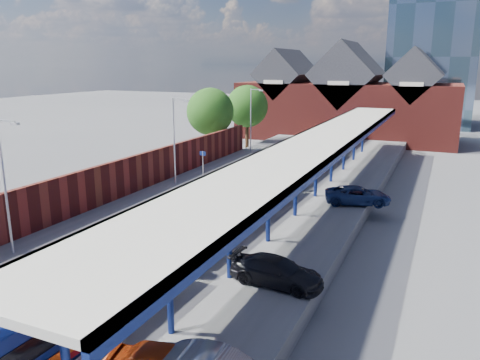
# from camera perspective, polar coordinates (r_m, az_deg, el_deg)

# --- Properties ---
(ground) EXTENTS (240.00, 240.00, 0.00)m
(ground) POSITION_cam_1_polar(r_m,az_deg,el_deg) (43.44, 5.13, -0.19)
(ground) COLOR #5B5B5E
(ground) RESTS_ON ground
(ballast_bed) EXTENTS (6.00, 76.00, 0.06)m
(ballast_bed) POSITION_cam_1_polar(r_m,az_deg,el_deg) (34.46, -0.30, -3.84)
(ballast_bed) COLOR #473D33
(ballast_bed) RESTS_ON ground
(rails) EXTENTS (4.51, 76.00, 0.14)m
(rails) POSITION_cam_1_polar(r_m,az_deg,el_deg) (34.44, -0.30, -3.70)
(rails) COLOR slate
(rails) RESTS_ON ground
(left_platform) EXTENTS (5.00, 76.00, 1.00)m
(left_platform) POSITION_cam_1_polar(r_m,az_deg,el_deg) (36.83, -8.13, -2.05)
(left_platform) COLOR #565659
(left_platform) RESTS_ON ground
(right_platform) EXTENTS (6.00, 76.00, 1.00)m
(right_platform) POSITION_cam_1_polar(r_m,az_deg,el_deg) (32.44, 9.44, -4.31)
(right_platform) COLOR #565659
(right_platform) RESTS_ON ground
(coping_left) EXTENTS (0.30, 76.00, 0.05)m
(coping_left) POSITION_cam_1_polar(r_m,az_deg,el_deg) (35.54, -4.94, -1.67)
(coping_left) COLOR silver
(coping_left) RESTS_ON left_platform
(coping_right) EXTENTS (0.30, 76.00, 0.05)m
(coping_right) POSITION_cam_1_polar(r_m,az_deg,el_deg) (33.06, 4.69, -2.86)
(coping_right) COLOR silver
(coping_right) RESTS_ON right_platform
(yellow_line) EXTENTS (0.14, 76.00, 0.01)m
(yellow_line) POSITION_cam_1_polar(r_m,az_deg,el_deg) (35.83, -5.78, -1.60)
(yellow_line) COLOR yellow
(yellow_line) RESTS_ON left_platform
(train) EXTENTS (3.10, 65.95, 3.45)m
(train) POSITION_cam_1_polar(r_m,az_deg,el_deg) (36.12, 3.87, 0.40)
(train) COLOR navy
(train) RESTS_ON ground
(canopy) EXTENTS (4.50, 52.00, 4.48)m
(canopy) POSITION_cam_1_polar(r_m,az_deg,el_deg) (33.29, 9.76, 4.57)
(canopy) COLOR navy
(canopy) RESTS_ON right_platform
(lamp_post_b) EXTENTS (1.48, 0.18, 7.00)m
(lamp_post_b) POSITION_cam_1_polar(r_m,az_deg,el_deg) (26.05, -26.64, 0.12)
(lamp_post_b) COLOR #A5A8AA
(lamp_post_b) RESTS_ON left_platform
(lamp_post_c) EXTENTS (1.48, 0.18, 7.00)m
(lamp_post_c) POSITION_cam_1_polar(r_m,az_deg,el_deg) (38.00, -7.87, 5.38)
(lamp_post_c) COLOR #A5A8AA
(lamp_post_c) RESTS_ON left_platform
(lamp_post_d) EXTENTS (1.48, 0.18, 7.00)m
(lamp_post_d) POSITION_cam_1_polar(r_m,az_deg,el_deg) (52.17, 1.46, 7.79)
(lamp_post_d) COLOR #A5A8AA
(lamp_post_d) RESTS_ON left_platform
(platform_sign) EXTENTS (0.55, 0.08, 2.50)m
(platform_sign) POSITION_cam_1_polar(r_m,az_deg,el_deg) (39.42, -4.55, 2.38)
(platform_sign) COLOR #A5A8AA
(platform_sign) RESTS_ON left_platform
(brick_wall) EXTENTS (0.35, 50.00, 3.86)m
(brick_wall) POSITION_cam_1_polar(r_m,az_deg,el_deg) (32.89, -18.08, -1.02)
(brick_wall) COLOR maroon
(brick_wall) RESTS_ON left_platform
(station_building) EXTENTS (30.00, 12.12, 13.78)m
(station_building) POSITION_cam_1_polar(r_m,az_deg,el_deg) (69.44, 12.86, 9.35)
(station_building) COLOR maroon
(station_building) RESTS_ON ground
(glass_tower) EXTENTS (14.20, 14.20, 40.30)m
(glass_tower) POSITION_cam_1_polar(r_m,az_deg,el_deg) (90.51, 22.92, 18.99)
(glass_tower) COLOR #425F72
(glass_tower) RESTS_ON ground
(tree_near) EXTENTS (5.20, 5.20, 8.10)m
(tree_near) POSITION_cam_1_polar(r_m,az_deg,el_deg) (51.92, -3.54, 8.14)
(tree_near) COLOR #382314
(tree_near) RESTS_ON ground
(tree_far) EXTENTS (5.20, 5.20, 8.10)m
(tree_far) POSITION_cam_1_polar(r_m,az_deg,el_deg) (58.71, 0.97, 8.83)
(tree_far) COLOR #382314
(tree_far) RESTS_ON ground
(parked_car_dark) EXTENTS (4.38, 2.05, 1.24)m
(parked_car_dark) POSITION_cam_1_polar(r_m,az_deg,el_deg) (21.18, 4.48, -11.03)
(parked_car_dark) COLOR black
(parked_car_dark) RESTS_ON right_platform
(parked_car_blue) EXTENTS (4.93, 3.33, 1.26)m
(parked_car_blue) POSITION_cam_1_polar(r_m,az_deg,el_deg) (33.78, 14.17, -1.82)
(parked_car_blue) COLOR navy
(parked_car_blue) RESTS_ON right_platform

